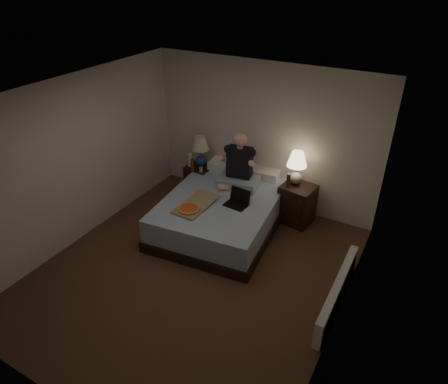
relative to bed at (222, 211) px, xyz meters
The scene contains 19 objects.
floor 1.24m from the bed, 80.69° to the right, with size 4.00×4.50×0.00m, color brown.
ceiling 2.53m from the bed, 80.69° to the right, with size 4.00×4.50×0.00m, color white.
wall_back 1.45m from the bed, 79.47° to the left, with size 4.00×2.50×0.00m, color silver.
wall_front 3.58m from the bed, 86.74° to the right, with size 4.00×2.50×0.00m, color silver.
wall_left 2.37m from the bed, 146.48° to the right, with size 4.50×2.50×0.00m, color silver.
wall_right 2.68m from the bed, 28.56° to the right, with size 4.50×2.50×0.00m, color silver.
bed is the anchor object (origin of this frame).
nightstand_left 1.10m from the bed, 141.72° to the left, with size 0.45×0.40×0.58m, color black.
nightstand_right 1.24m from the bed, 35.51° to the left, with size 0.51×0.46×0.67m, color black.
lamp_left 1.27m from the bed, 139.50° to the left, with size 0.32×0.32×0.56m, color #283493, non-canonical shape.
lamp_right 1.38m from the bed, 40.59° to the left, with size 0.32×0.32×0.56m, color gray, non-canonical shape.
water_bottle 1.27m from the bed, 149.00° to the left, with size 0.07×0.07×0.25m, color silver.
soda_can 0.95m from the bed, 144.56° to the left, with size 0.07×0.07×0.10m, color #B7B8B3.
beer_bottle_left 1.09m from the bed, 151.03° to the left, with size 0.06×0.06×0.23m, color #532E0B.
beer_bottle_right 1.18m from the bed, 36.49° to the left, with size 0.06×0.06×0.23m, color #5A230C.
person 0.86m from the bed, 82.15° to the left, with size 0.66×0.52×0.93m, color black, non-canonical shape.
laptop 0.52m from the bed, 22.08° to the right, with size 0.34×0.28×0.24m, color black, non-canonical shape.
pizza_box 0.73m from the bed, 110.15° to the right, with size 0.40×0.76×0.08m, color tan, non-canonical shape.
radiator 2.28m from the bed, 21.23° to the right, with size 0.10×1.60×0.40m, color white.
Camera 1 is at (2.49, -3.55, 3.83)m, focal length 32.00 mm.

